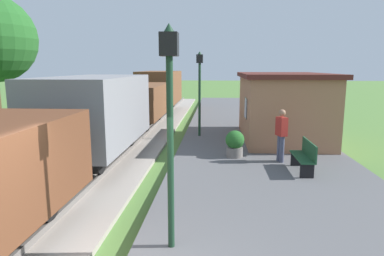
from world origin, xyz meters
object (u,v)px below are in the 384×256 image
freight_train (125,107)px  bench_near_hut (305,156)px  potted_planter (235,143)px  lamp_post_near (170,98)px  station_hut (282,106)px  person_waiting (281,133)px  lamp_post_far (200,78)px

freight_train → bench_near_hut: 8.24m
potted_planter → lamp_post_near: bearing=-102.9°
freight_train → lamp_post_near: bearing=-70.6°
potted_planter → station_hut: bearing=56.9°
person_waiting → potted_planter: (-1.45, 0.49, -0.46)m
freight_train → potted_planter: 5.78m
potted_planter → lamp_post_far: 4.34m
bench_near_hut → potted_planter: 2.48m
person_waiting → lamp_post_near: (-2.83, -5.53, 1.62)m
person_waiting → freight_train: bearing=-52.0°
bench_near_hut → person_waiting: bearing=116.1°
bench_near_hut → lamp_post_near: (-3.34, -4.49, 2.08)m
potted_planter → lamp_post_far: bearing=111.3°
person_waiting → lamp_post_near: size_ratio=0.46×
person_waiting → potted_planter: size_ratio=1.87×
bench_near_hut → station_hut: bearing=87.8°
bench_near_hut → potted_planter: (-1.95, 1.53, 0.00)m
station_hut → potted_planter: (-2.14, -3.28, -0.93)m
freight_train → potted_planter: freight_train is taller
station_hut → person_waiting: 3.87m
freight_train → person_waiting: freight_train is taller
potted_planter → lamp_post_near: 6.52m
station_hut → person_waiting: (-0.69, -3.77, -0.47)m
freight_train → potted_planter: bearing=-35.4°
station_hut → lamp_post_far: (-3.52, 0.26, 1.15)m
freight_train → person_waiting: size_ratio=15.20×
freight_train → bench_near_hut: size_ratio=17.33×
bench_near_hut → lamp_post_far: 6.42m
freight_train → lamp_post_far: (3.28, 0.23, 1.25)m
person_waiting → lamp_post_far: lamp_post_far is taller
lamp_post_near → bench_near_hut: bearing=53.4°
station_hut → potted_planter: size_ratio=6.33×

